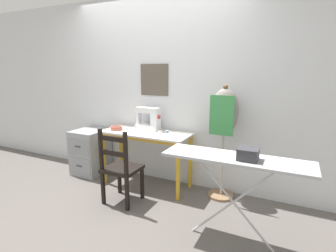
{
  "coord_description": "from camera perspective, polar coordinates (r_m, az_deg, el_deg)",
  "views": [
    {
      "loc": [
        1.75,
        -2.67,
        1.57
      ],
      "look_at": [
        0.34,
        0.22,
        0.87
      ],
      "focal_mm": 28.0,
      "sensor_mm": 36.0,
      "label": 1
    }
  ],
  "objects": [
    {
      "name": "wooden_chair",
      "position": [
        3.16,
        -10.25,
        -9.1
      ],
      "size": [
        0.4,
        0.38,
        0.92
      ],
      "color": "black",
      "rests_on": "ground_plane"
    },
    {
      "name": "dress_form",
      "position": [
        3.16,
        12.1,
        1.71
      ],
      "size": [
        0.33,
        0.32,
        1.4
      ],
      "color": "#846647",
      "rests_on": "ground_plane"
    },
    {
      "name": "thread_spool_far_edge",
      "position": [
        3.44,
        -0.15,
        -1.22
      ],
      "size": [
        0.04,
        0.04,
        0.03
      ],
      "color": "#2875C1",
      "rests_on": "sewing_table"
    },
    {
      "name": "thread_spool_mid_table",
      "position": [
        3.36,
        -1.71,
        -1.55
      ],
      "size": [
        0.04,
        0.04,
        0.03
      ],
      "color": "silver",
      "rests_on": "sewing_table"
    },
    {
      "name": "scissors",
      "position": [
        3.2,
        1.2,
        -2.53
      ],
      "size": [
        0.14,
        0.1,
        0.01
      ],
      "color": "silver",
      "rests_on": "sewing_table"
    },
    {
      "name": "filing_cabinet",
      "position": [
        4.2,
        -16.49,
        -5.36
      ],
      "size": [
        0.44,
        0.51,
        0.67
      ],
      "color": "#93999E",
      "rests_on": "ground_plane"
    },
    {
      "name": "ironing_board",
      "position": [
        2.37,
        14.48,
        -7.57
      ],
      "size": [
        1.27,
        0.35,
        0.83
      ],
      "color": "#ADB2B7",
      "rests_on": "ground_plane"
    },
    {
      "name": "thread_spool_near_machine",
      "position": [
        3.45,
        -1.96,
        -1.16
      ],
      "size": [
        0.04,
        0.04,
        0.04
      ],
      "color": "silver",
      "rests_on": "sewing_table"
    },
    {
      "name": "fabric_bowl",
      "position": [
        3.67,
        -11.18,
        -0.42
      ],
      "size": [
        0.16,
        0.16,
        0.05
      ],
      "color": "#B25647",
      "rests_on": "sewing_table"
    },
    {
      "name": "sewing_table",
      "position": [
        3.51,
        -4.96,
        -2.94
      ],
      "size": [
        1.21,
        0.49,
        0.75
      ],
      "color": "silver",
      "rests_on": "ground_plane"
    },
    {
      "name": "sewing_machine",
      "position": [
        3.57,
        -4.11,
        1.41
      ],
      "size": [
        0.35,
        0.15,
        0.34
      ],
      "color": "white",
      "rests_on": "sewing_table"
    },
    {
      "name": "storage_box",
      "position": [
        2.3,
        17.02,
        -5.84
      ],
      "size": [
        0.17,
        0.16,
        0.1
      ],
      "color": "#333338",
      "rests_on": "ironing_board"
    },
    {
      "name": "ground_plane",
      "position": [
        3.56,
        -6.71,
        -14.01
      ],
      "size": [
        14.0,
        14.0,
        0.0
      ],
      "primitive_type": "plane",
      "color": "#5B5651"
    },
    {
      "name": "wall_back",
      "position": [
        3.68,
        -2.55,
        7.66
      ],
      "size": [
        10.0,
        0.07,
        2.55
      ],
      "color": "silver",
      "rests_on": "ground_plane"
    }
  ]
}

